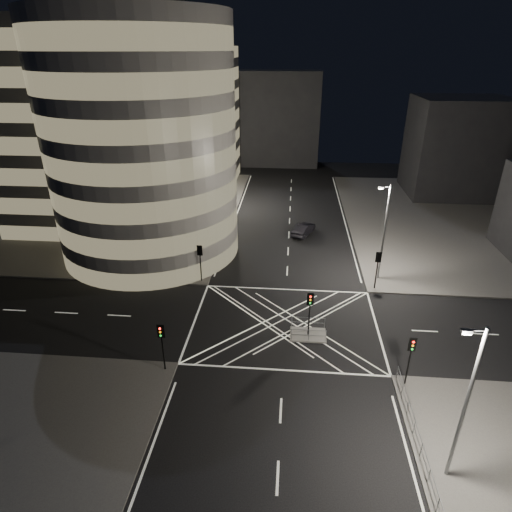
# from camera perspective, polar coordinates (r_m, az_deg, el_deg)

# --- Properties ---
(ground) EXTENTS (120.00, 120.00, 0.00)m
(ground) POSITION_cam_1_polar(r_m,az_deg,el_deg) (38.12, 3.86, -9.04)
(ground) COLOR black
(ground) RESTS_ON ground
(sidewalk_far_left) EXTENTS (42.00, 42.00, 0.15)m
(sidewalk_far_left) POSITION_cam_1_polar(r_m,az_deg,el_deg) (68.68, -20.57, 5.84)
(sidewalk_far_left) COLOR #4D4A48
(sidewalk_far_left) RESTS_ON ground
(sidewalk_far_right) EXTENTS (42.00, 42.00, 0.15)m
(sidewalk_far_right) POSITION_cam_1_polar(r_m,az_deg,el_deg) (68.52, 29.61, 3.99)
(sidewalk_far_right) COLOR #4D4A48
(sidewalk_far_right) RESTS_ON ground
(central_island) EXTENTS (3.00, 2.00, 0.15)m
(central_island) POSITION_cam_1_polar(r_m,az_deg,el_deg) (36.90, 6.95, -10.38)
(central_island) COLOR slate
(central_island) RESTS_ON ground
(office_tower_curved) EXTENTS (30.00, 29.00, 27.20)m
(office_tower_curved) POSITION_cam_1_polar(r_m,az_deg,el_deg) (54.95, -18.12, 15.15)
(office_tower_curved) COLOR gray
(office_tower_curved) RESTS_ON sidewalk_far_left
(office_block_rear) EXTENTS (24.00, 16.00, 22.00)m
(office_block_rear) POSITION_cam_1_polar(r_m,az_deg,el_deg) (77.26, -12.32, 17.49)
(office_block_rear) COLOR gray
(office_block_rear) RESTS_ON sidewalk_far_left
(building_right_far) EXTENTS (14.00, 12.00, 15.00)m
(building_right_far) POSITION_cam_1_polar(r_m,az_deg,el_deg) (77.08, 25.15, 13.02)
(building_right_far) COLOR black
(building_right_far) RESTS_ON sidewalk_far_right
(building_far_end) EXTENTS (18.00, 8.00, 18.00)m
(building_far_end) POSITION_cam_1_polar(r_m,az_deg,el_deg) (90.25, 2.40, 17.80)
(building_far_end) COLOR black
(building_far_end) RESTS_ON ground
(tree_a) EXTENTS (4.22, 4.22, 6.65)m
(tree_a) POSITION_cam_1_polar(r_m,az_deg,el_deg) (45.15, -9.12, 2.88)
(tree_a) COLOR black
(tree_a) RESTS_ON sidewalk_far_left
(tree_b) EXTENTS (4.34, 4.34, 7.61)m
(tree_b) POSITION_cam_1_polar(r_m,az_deg,el_deg) (50.27, -7.62, 6.49)
(tree_b) COLOR black
(tree_b) RESTS_ON sidewalk_far_left
(tree_c) EXTENTS (4.12, 4.12, 6.95)m
(tree_c) POSITION_cam_1_polar(r_m,az_deg,el_deg) (56.00, -6.31, 8.04)
(tree_c) COLOR black
(tree_c) RESTS_ON sidewalk_far_left
(tree_d) EXTENTS (5.13, 5.13, 7.57)m
(tree_d) POSITION_cam_1_polar(r_m,az_deg,el_deg) (61.62, -5.27, 9.81)
(tree_d) COLOR black
(tree_d) RESTS_ON sidewalk_far_left
(tree_e) EXTENTS (3.59, 3.59, 6.47)m
(tree_e) POSITION_cam_1_polar(r_m,az_deg,el_deg) (67.38, -4.38, 11.05)
(tree_e) COLOR black
(tree_e) RESTS_ON sidewalk_far_left
(traffic_signal_fl) EXTENTS (0.55, 0.22, 4.00)m
(traffic_signal_fl) POSITION_cam_1_polar(r_m,az_deg,el_deg) (43.42, -7.47, -0.08)
(traffic_signal_fl) COLOR black
(traffic_signal_fl) RESTS_ON sidewalk_far_left
(traffic_signal_nl) EXTENTS (0.55, 0.22, 4.00)m
(traffic_signal_nl) POSITION_cam_1_polar(r_m,az_deg,el_deg) (32.19, -12.47, -10.74)
(traffic_signal_nl) COLOR black
(traffic_signal_nl) RESTS_ON sidewalk_near_left
(traffic_signal_fr) EXTENTS (0.55, 0.22, 4.00)m
(traffic_signal_fr) POSITION_cam_1_polar(r_m,az_deg,el_deg) (43.35, 15.92, -0.97)
(traffic_signal_fr) COLOR black
(traffic_signal_fr) RESTS_ON sidewalk_far_right
(traffic_signal_nr) EXTENTS (0.55, 0.22, 4.00)m
(traffic_signal_nr) POSITION_cam_1_polar(r_m,az_deg,el_deg) (32.09, 19.94, -12.00)
(traffic_signal_nr) COLOR black
(traffic_signal_nr) RESTS_ON sidewalk_near_right
(traffic_signal_island) EXTENTS (0.55, 0.22, 4.00)m
(traffic_signal_island) POSITION_cam_1_polar(r_m,az_deg,el_deg) (35.29, 7.20, -6.67)
(traffic_signal_island) COLOR black
(traffic_signal_island) RESTS_ON central_island
(street_lamp_left_near) EXTENTS (1.25, 0.25, 10.00)m
(street_lamp_left_near) POSITION_cam_1_polar(r_m,az_deg,el_deg) (47.20, -7.12, 5.59)
(street_lamp_left_near) COLOR slate
(street_lamp_left_near) RESTS_ON sidewalk_far_left
(street_lamp_left_far) EXTENTS (1.25, 0.25, 10.00)m
(street_lamp_left_far) POSITION_cam_1_polar(r_m,az_deg,el_deg) (64.09, -3.88, 11.21)
(street_lamp_left_far) COLOR slate
(street_lamp_left_far) RESTS_ON sidewalk_far_left
(street_lamp_right_far) EXTENTS (1.25, 0.25, 10.00)m
(street_lamp_right_far) POSITION_cam_1_polar(r_m,az_deg,el_deg) (44.38, 16.68, 3.31)
(street_lamp_right_far) COLOR slate
(street_lamp_right_far) RESTS_ON sidewalk_far_right
(street_lamp_right_near) EXTENTS (1.25, 0.25, 10.00)m
(street_lamp_right_near) POSITION_cam_1_polar(r_m,az_deg,el_deg) (25.46, 26.11, -17.09)
(street_lamp_right_near) COLOR slate
(street_lamp_right_near) RESTS_ON sidewalk_near_right
(railing_near_right) EXTENTS (0.06, 11.70, 1.10)m
(railing_near_right) POSITION_cam_1_polar(r_m,az_deg,el_deg) (29.62, 20.74, -21.76)
(railing_near_right) COLOR slate
(railing_near_right) RESTS_ON sidewalk_near_right
(railing_island_south) EXTENTS (2.80, 0.06, 1.10)m
(railing_island_south) POSITION_cam_1_polar(r_m,az_deg,el_deg) (35.80, 7.04, -10.43)
(railing_island_south) COLOR slate
(railing_island_south) RESTS_ON central_island
(railing_island_north) EXTENTS (2.80, 0.06, 1.10)m
(railing_island_north) POSITION_cam_1_polar(r_m,az_deg,el_deg) (37.27, 6.97, -8.79)
(railing_island_north) COLOR slate
(railing_island_north) RESTS_ON central_island
(sedan) EXTENTS (3.30, 4.88, 1.52)m
(sedan) POSITION_cam_1_polar(r_m,az_deg,el_deg) (55.66, 6.34, 3.58)
(sedan) COLOR black
(sedan) RESTS_ON ground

